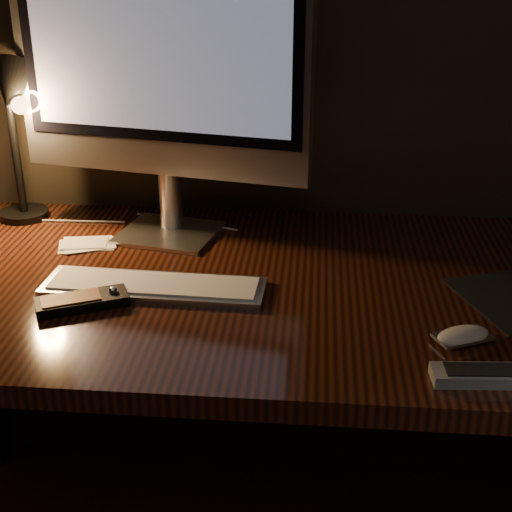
# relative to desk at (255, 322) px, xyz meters

# --- Properties ---
(desk) EXTENTS (1.60, 0.75, 0.75)m
(desk) POSITION_rel_desk_xyz_m (0.00, 0.00, 0.00)
(desk) COLOR #3F1B0E
(desk) RESTS_ON ground
(monitor) EXTENTS (0.61, 0.22, 0.65)m
(monitor) POSITION_rel_desk_xyz_m (-0.20, 0.13, 0.51)
(monitor) COLOR silver
(monitor) RESTS_ON desk
(keyboard) EXTENTS (0.41, 0.13, 0.02)m
(keyboard) POSITION_rel_desk_xyz_m (-0.17, -0.13, 0.14)
(keyboard) COLOR silver
(keyboard) RESTS_ON desk
(mouse) EXTENTS (0.10, 0.08, 0.02)m
(mouse) POSITION_rel_desk_xyz_m (0.35, -0.26, 0.14)
(mouse) COLOR white
(mouse) RESTS_ON desk
(media_remote) EXTENTS (0.17, 0.12, 0.03)m
(media_remote) POSITION_rel_desk_xyz_m (-0.28, -0.20, 0.14)
(media_remote) COLOR black
(media_remote) RESTS_ON desk
(tv_remote) EXTENTS (0.19, 0.06, 0.02)m
(tv_remote) POSITION_rel_desk_xyz_m (0.38, -0.37, 0.14)
(tv_remote) COLOR gray
(tv_remote) RESTS_ON desk
(papers) EXTENTS (0.13, 0.10, 0.01)m
(papers) POSITION_rel_desk_xyz_m (-0.36, 0.06, 0.13)
(papers) COLOR white
(papers) RESTS_ON desk
(desk_lamp) EXTENTS (0.17, 0.19, 0.37)m
(desk_lamp) POSITION_rel_desk_xyz_m (-0.53, 0.18, 0.38)
(desk_lamp) COLOR black
(desk_lamp) RESTS_ON desk
(cable) EXTENTS (0.52, 0.10, 0.00)m
(cable) POSITION_rel_desk_xyz_m (-0.31, 0.19, 0.13)
(cable) COLOR white
(cable) RESTS_ON desk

